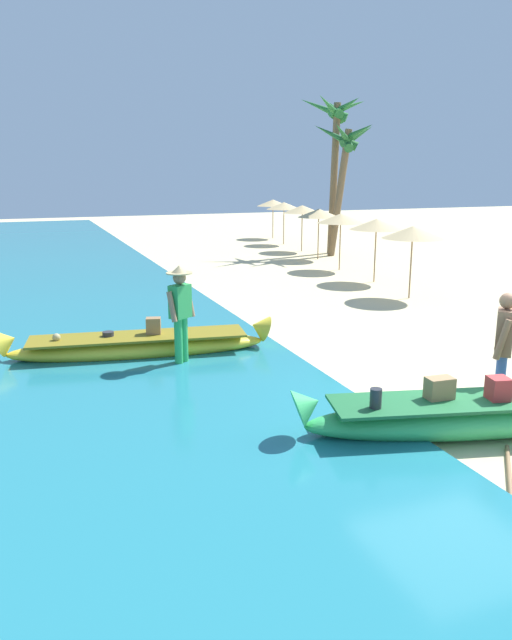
{
  "coord_description": "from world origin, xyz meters",
  "views": [
    {
      "loc": [
        -5.8,
        -6.68,
        3.32
      ],
      "look_at": [
        -2.23,
        2.59,
        0.9
      ],
      "focal_mm": 34.55,
      "sensor_mm": 36.0,
      "label": 1
    }
  ],
  "objects_px": {
    "boat_yellow_midground": "(139,346)",
    "person_vendor_hatted": "(180,309)",
    "palm_tree_tall_inland": "(346,151)",
    "paddle": "(510,484)",
    "person_tourist_customer": "(503,346)",
    "palm_tree_leaning_seaward": "(335,129)",
    "boat_green_foreground": "(477,415)"
  },
  "relations": [
    {
      "from": "boat_yellow_midground",
      "to": "person_vendor_hatted",
      "type": "relative_size",
      "value": 2.74
    },
    {
      "from": "palm_tree_tall_inland",
      "to": "paddle",
      "type": "relative_size",
      "value": 4.01
    },
    {
      "from": "person_tourist_customer",
      "to": "paddle",
      "type": "relative_size",
      "value": 1.32
    },
    {
      "from": "person_vendor_hatted",
      "to": "person_tourist_customer",
      "type": "height_order",
      "value": "person_vendor_hatted"
    },
    {
      "from": "boat_yellow_midground",
      "to": "person_tourist_customer",
      "type": "xyz_separation_m",
      "value": [
        4.28,
        -4.3,
        0.71
      ]
    },
    {
      "from": "palm_tree_tall_inland",
      "to": "palm_tree_leaning_seaward",
      "type": "height_order",
      "value": "palm_tree_leaning_seaward"
    },
    {
      "from": "person_vendor_hatted",
      "to": "paddle",
      "type": "height_order",
      "value": "person_vendor_hatted"
    },
    {
      "from": "person_vendor_hatted",
      "to": "palm_tree_tall_inland",
      "type": "xyz_separation_m",
      "value": [
        9.66,
        11.85,
        3.03
      ]
    },
    {
      "from": "person_vendor_hatted",
      "to": "person_tourist_customer",
      "type": "bearing_deg",
      "value": -43.76
    },
    {
      "from": "boat_green_foreground",
      "to": "paddle",
      "type": "height_order",
      "value": "boat_green_foreground"
    },
    {
      "from": "boat_green_foreground",
      "to": "palm_tree_tall_inland",
      "type": "relative_size",
      "value": 0.93
    },
    {
      "from": "person_tourist_customer",
      "to": "palm_tree_tall_inland",
      "type": "height_order",
      "value": "palm_tree_tall_inland"
    },
    {
      "from": "person_vendor_hatted",
      "to": "palm_tree_tall_inland",
      "type": "bearing_deg",
      "value": 50.81
    },
    {
      "from": "boat_yellow_midground",
      "to": "palm_tree_tall_inland",
      "type": "relative_size",
      "value": 0.94
    },
    {
      "from": "person_vendor_hatted",
      "to": "person_tourist_customer",
      "type": "relative_size",
      "value": 1.05
    },
    {
      "from": "boat_yellow_midground",
      "to": "paddle",
      "type": "relative_size",
      "value": 3.78
    },
    {
      "from": "palm_tree_leaning_seaward",
      "to": "palm_tree_tall_inland",
      "type": "bearing_deg",
      "value": -80.35
    },
    {
      "from": "boat_green_foreground",
      "to": "person_vendor_hatted",
      "type": "xyz_separation_m",
      "value": [
        -2.82,
        4.1,
        0.75
      ]
    },
    {
      "from": "boat_yellow_midground",
      "to": "palm_tree_leaning_seaward",
      "type": "bearing_deg",
      "value": 49.33
    },
    {
      "from": "person_vendor_hatted",
      "to": "palm_tree_tall_inland",
      "type": "relative_size",
      "value": 0.34
    },
    {
      "from": "boat_green_foreground",
      "to": "boat_yellow_midground",
      "type": "bearing_deg",
      "value": 125.01
    },
    {
      "from": "person_vendor_hatted",
      "to": "palm_tree_tall_inland",
      "type": "distance_m",
      "value": 15.59
    },
    {
      "from": "boat_yellow_midground",
      "to": "person_tourist_customer",
      "type": "relative_size",
      "value": 2.87
    },
    {
      "from": "palm_tree_leaning_seaward",
      "to": "person_tourist_customer",
      "type": "bearing_deg",
      "value": -110.0
    },
    {
      "from": "boat_yellow_midground",
      "to": "person_tourist_customer",
      "type": "distance_m",
      "value": 6.11
    },
    {
      "from": "person_tourist_customer",
      "to": "palm_tree_tall_inland",
      "type": "relative_size",
      "value": 0.33
    },
    {
      "from": "boat_yellow_midground",
      "to": "boat_green_foreground",
      "type": "bearing_deg",
      "value": -54.99
    },
    {
      "from": "person_tourist_customer",
      "to": "person_vendor_hatted",
      "type": "bearing_deg",
      "value": 136.24
    },
    {
      "from": "boat_yellow_midground",
      "to": "person_vendor_hatted",
      "type": "bearing_deg",
      "value": -52.5
    },
    {
      "from": "person_tourist_customer",
      "to": "paddle",
      "type": "distance_m",
      "value": 2.44
    },
    {
      "from": "palm_tree_tall_inland",
      "to": "boat_green_foreground",
      "type": "bearing_deg",
      "value": -113.21
    },
    {
      "from": "boat_green_foreground",
      "to": "palm_tree_leaning_seaward",
      "type": "height_order",
      "value": "palm_tree_leaning_seaward"
    }
  ]
}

